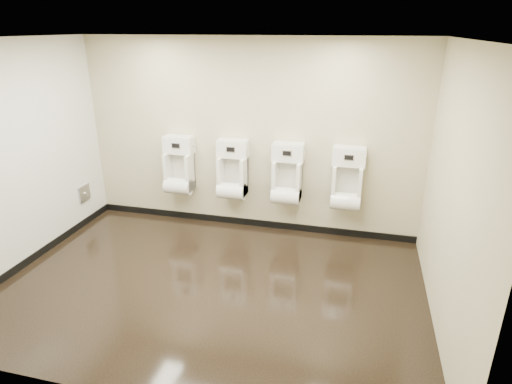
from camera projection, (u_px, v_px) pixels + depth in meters
ground at (211, 286)px, 5.14m from camera, size 5.00×3.50×0.00m
ceiling at (200, 39)px, 4.12m from camera, size 5.00×3.50×0.00m
back_wall at (248, 138)px, 6.21m from camera, size 5.00×0.02×2.80m
front_wall at (121, 253)px, 3.05m from camera, size 5.00×0.02×2.80m
left_wall at (12, 159)px, 5.20m from camera, size 0.02×3.50×2.80m
right_wall at (454, 196)px, 4.06m from camera, size 0.02×3.50×2.80m
tile_overlay_left at (13, 159)px, 5.20m from camera, size 0.01×3.50×2.80m
skirting_back at (248, 222)px, 6.69m from camera, size 5.00×0.02×0.10m
skirting_left at (34, 257)px, 5.68m from camera, size 0.02×3.50×0.10m
access_panel at (84, 193)px, 6.60m from camera, size 0.04×0.25×0.25m
urinal_0 at (179, 169)px, 6.50m from camera, size 0.46×0.35×0.86m
urinal_1 at (232, 174)px, 6.31m from camera, size 0.46×0.35×0.86m
urinal_2 at (287, 178)px, 6.12m from camera, size 0.46×0.35×0.86m
urinal_3 at (347, 183)px, 5.93m from camera, size 0.46×0.35×0.86m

